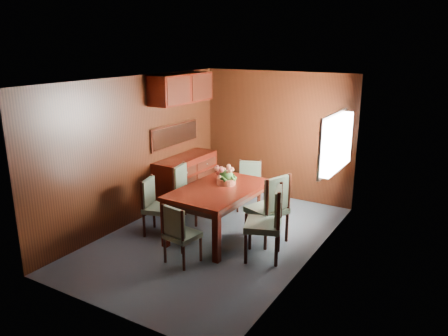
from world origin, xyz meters
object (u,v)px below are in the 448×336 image
Objects in this scene: chair_head at (179,231)px; dining_table at (219,195)px; chair_left_near at (155,203)px; flower_centerpiece at (226,175)px; chair_right_near at (269,219)px; sideboard at (186,180)px.

dining_table is at bearing 99.03° from chair_head.
flower_centerpiece is at bearing 111.22° from chair_left_near.
chair_left_near is 1.89m from chair_right_near.
chair_head is at bearing -56.78° from sideboard.
chair_right_near is at bearing -15.60° from dining_table.
flower_centerpiece reaches higher than chair_right_near.
sideboard is 1.38m from chair_left_near.
flower_centerpiece is at bearing -27.79° from sideboard.
flower_centerpiece reaches higher than sideboard.
dining_table is 1.86× the size of chair_left_near.
chair_right_near is (0.98, -0.30, -0.08)m from dining_table.
sideboard is 1.54m from dining_table.
chair_right_near is 1.23× the size of chair_head.
dining_table is 1.03m from chair_right_near.
chair_head is at bearing 108.61° from chair_right_near.
chair_head is at bearing -87.38° from dining_table.
dining_table is 5.24× the size of flower_centerpiece.
chair_left_near is at bearing -75.08° from sideboard.
chair_right_near is 1.17m from flower_centerpiece.
flower_centerpiece is (-0.00, 0.22, 0.26)m from dining_table.
dining_table is at bearing -34.99° from sideboard.
chair_head is (1.27, -1.94, 0.02)m from sideboard.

